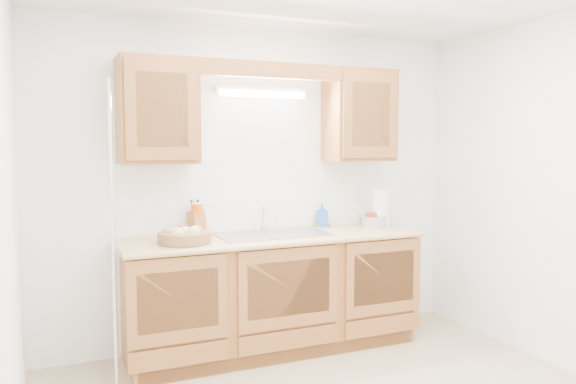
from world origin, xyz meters
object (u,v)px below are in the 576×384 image
knife_block (197,222)px  paper_towel (380,208)px  fruit_basket (184,236)px  apple_bowl (372,220)px

knife_block → paper_towel: 1.54m
knife_block → fruit_basket: bearing=-137.0°
fruit_basket → knife_block: size_ratio=1.53×
paper_towel → apple_bowl: size_ratio=1.21×
paper_towel → knife_block: bearing=174.5°
knife_block → apple_bowl: bearing=-22.2°
knife_block → paper_towel: paper_towel is taller
fruit_basket → paper_towel: size_ratio=1.17×
knife_block → apple_bowl: size_ratio=0.92×
fruit_basket → knife_block: knife_block is taller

